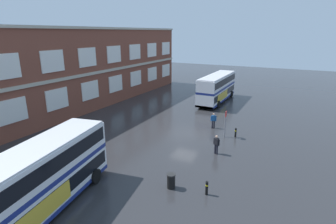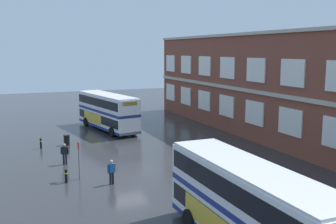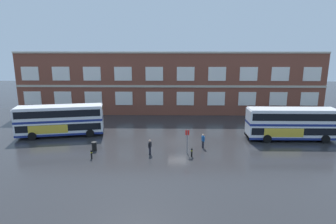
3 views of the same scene
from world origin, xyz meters
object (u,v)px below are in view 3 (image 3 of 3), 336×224
Objects in this scene: double_decker_near at (60,120)px; safety_bollard_west at (192,152)px; waiting_passenger at (203,140)px; bus_stand_flag at (187,139)px; safety_bollard_east at (91,154)px; double_decker_middle at (291,123)px; second_passenger at (150,146)px; station_litter_bin at (94,146)px.

safety_bollard_west is at bearing -22.89° from double_decker_near.
waiting_passenger is 0.63× the size of bus_stand_flag.
double_decker_near is at bearing 128.36° from safety_bollard_east.
double_decker_near is 29.89m from double_decker_middle.
second_passenger is at bearing -159.84° from waiting_passenger.
double_decker_near is 17.62m from bus_stand_flag.
waiting_passenger is 2.76m from bus_stand_flag.
bus_stand_flag is 2.84× the size of safety_bollard_west.
safety_bollard_east is at bearing -168.05° from second_passenger.
bus_stand_flag is at bearing -136.89° from waiting_passenger.
safety_bollard_east is (-6.14, -1.30, -0.44)m from second_passenger.
bus_stand_flag is (-13.38, -5.03, -0.51)m from double_decker_middle.
second_passenger is at bearing 172.81° from safety_bollard_west.
second_passenger is at bearing -9.62° from station_litter_bin.
safety_bollard_west is (0.45, -0.98, -1.14)m from bus_stand_flag.
double_decker_near reaches higher than safety_bollard_east.
safety_bollard_west is at bearing 3.85° from safety_bollard_east.
double_decker_middle is 6.47× the size of waiting_passenger.
second_passenger is 1.79× the size of safety_bollard_west.
bus_stand_flag is 10.46m from safety_bollard_east.
bus_stand_flag is (16.49, -6.17, -0.51)m from double_decker_near.
double_decker_near is 6.64× the size of waiting_passenger.
double_decker_near is 10.96× the size of station_litter_bin.
double_decker_near is 18.47m from safety_bollard_west.
double_decker_middle is 14.30m from bus_stand_flag.
safety_bollard_east is (-10.71, -0.72, 0.00)m from safety_bollard_west.
second_passenger is at bearing -162.76° from double_decker_middle.
double_decker_middle is 11.58× the size of safety_bollard_east.
station_litter_bin is (-6.48, 1.10, -0.41)m from second_passenger.
double_decker_near is 11.88× the size of safety_bollard_west.
bus_stand_flag reaches higher than second_passenger.
double_decker_near reaches higher than station_litter_bin.
waiting_passenger is (18.44, -4.35, -1.22)m from double_decker_near.
double_decker_middle is at bearing 24.94° from safety_bollard_west.
bus_stand_flag is at bearing -159.41° from double_decker_middle.
waiting_passenger is 1.65× the size of station_litter_bin.
waiting_passenger is at bearing -13.26° from double_decker_near.
second_passenger is (12.37, -6.58, -1.22)m from double_decker_near.
station_litter_bin reaches higher than safety_bollard_east.
double_decker_middle is 11.93m from waiting_passenger.
safety_bollard_east is at bearing -163.88° from waiting_passenger.
waiting_passenger is at bearing 20.16° from second_passenger.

